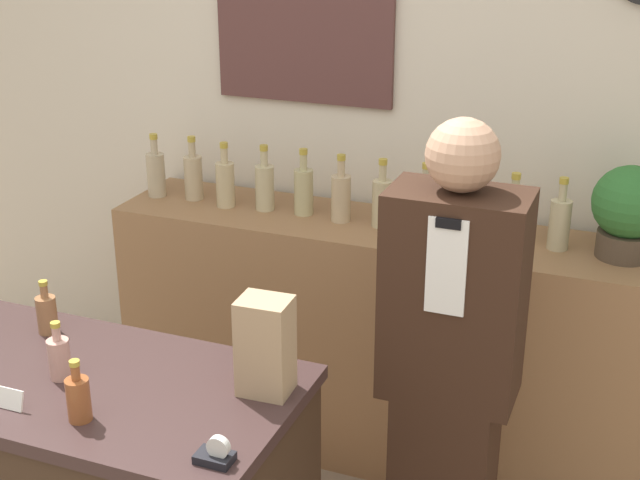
# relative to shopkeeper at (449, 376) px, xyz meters

# --- Properties ---
(back_wall) EXTENTS (5.20, 0.09, 2.70)m
(back_wall) POSITION_rel_shopkeeper_xyz_m (-0.51, 0.95, 0.56)
(back_wall) COLOR beige
(back_wall) RESTS_ON ground_plane
(back_shelf) EXTENTS (2.13, 0.45, 0.99)m
(back_shelf) POSITION_rel_shopkeeper_xyz_m (-0.42, 0.66, -0.30)
(back_shelf) COLOR #8E6642
(back_shelf) RESTS_ON ground_plane
(shopkeeper) EXTENTS (0.40, 0.25, 1.60)m
(shopkeeper) POSITION_rel_shopkeeper_xyz_m (0.00, 0.00, 0.00)
(shopkeeper) COLOR #331E14
(shopkeeper) RESTS_ON ground_plane
(potted_plant) EXTENTS (0.25, 0.25, 0.32)m
(potted_plant) POSITION_rel_shopkeeper_xyz_m (0.43, 0.68, 0.37)
(potted_plant) COLOR #4C3D2D
(potted_plant) RESTS_ON back_shelf
(paper_bag) EXTENTS (0.14, 0.12, 0.27)m
(paper_bag) POSITION_rel_shopkeeper_xyz_m (-0.40, -0.45, 0.25)
(paper_bag) COLOR tan
(paper_bag) RESTS_ON display_counter
(tape_dispenser) EXTENTS (0.09, 0.06, 0.07)m
(tape_dispenser) POSITION_rel_shopkeeper_xyz_m (-0.37, -0.79, 0.14)
(tape_dispenser) COLOR black
(tape_dispenser) RESTS_ON display_counter
(price_card_right) EXTENTS (0.09, 0.02, 0.06)m
(price_card_right) POSITION_rel_shopkeeper_xyz_m (-0.99, -0.78, 0.14)
(price_card_right) COLOR white
(price_card_right) RESTS_ON display_counter
(counter_bottle_1) EXTENTS (0.06, 0.06, 0.17)m
(counter_bottle_1) POSITION_rel_shopkeeper_xyz_m (-1.16, -0.39, 0.18)
(counter_bottle_1) COLOR #94633F
(counter_bottle_1) RESTS_ON display_counter
(counter_bottle_2) EXTENTS (0.06, 0.06, 0.17)m
(counter_bottle_2) POSITION_rel_shopkeeper_xyz_m (-0.96, -0.60, 0.18)
(counter_bottle_2) COLOR tan
(counter_bottle_2) RESTS_ON display_counter
(counter_bottle_3) EXTENTS (0.06, 0.06, 0.17)m
(counter_bottle_3) POSITION_rel_shopkeeper_xyz_m (-0.78, -0.75, 0.18)
(counter_bottle_3) COLOR brown
(counter_bottle_3) RESTS_ON display_counter
(shelf_bottle_0) EXTENTS (0.07, 0.07, 0.26)m
(shelf_bottle_0) POSITION_rel_shopkeeper_xyz_m (-1.40, 0.65, 0.29)
(shelf_bottle_0) COLOR tan
(shelf_bottle_0) RESTS_ON back_shelf
(shelf_bottle_1) EXTENTS (0.07, 0.07, 0.26)m
(shelf_bottle_1) POSITION_rel_shopkeeper_xyz_m (-1.24, 0.68, 0.29)
(shelf_bottle_1) COLOR tan
(shelf_bottle_1) RESTS_ON back_shelf
(shelf_bottle_2) EXTENTS (0.07, 0.07, 0.26)m
(shelf_bottle_2) POSITION_rel_shopkeeper_xyz_m (-1.08, 0.64, 0.29)
(shelf_bottle_2) COLOR tan
(shelf_bottle_2) RESTS_ON back_shelf
(shelf_bottle_3) EXTENTS (0.07, 0.07, 0.26)m
(shelf_bottle_3) POSITION_rel_shopkeeper_xyz_m (-0.92, 0.67, 0.29)
(shelf_bottle_3) COLOR tan
(shelf_bottle_3) RESTS_ON back_shelf
(shelf_bottle_4) EXTENTS (0.07, 0.07, 0.26)m
(shelf_bottle_4) POSITION_rel_shopkeeper_xyz_m (-0.76, 0.68, 0.29)
(shelf_bottle_4) COLOR tan
(shelf_bottle_4) RESTS_ON back_shelf
(shelf_bottle_5) EXTENTS (0.07, 0.07, 0.26)m
(shelf_bottle_5) POSITION_rel_shopkeeper_xyz_m (-0.60, 0.66, 0.29)
(shelf_bottle_5) COLOR tan
(shelf_bottle_5) RESTS_ON back_shelf
(shelf_bottle_6) EXTENTS (0.07, 0.07, 0.26)m
(shelf_bottle_6) POSITION_rel_shopkeeper_xyz_m (-0.44, 0.66, 0.29)
(shelf_bottle_6) COLOR tan
(shelf_bottle_6) RESTS_ON back_shelf
(shelf_bottle_7) EXTENTS (0.07, 0.07, 0.26)m
(shelf_bottle_7) POSITION_rel_shopkeeper_xyz_m (-0.27, 0.67, 0.29)
(shelf_bottle_7) COLOR tan
(shelf_bottle_7) RESTS_ON back_shelf
(shelf_bottle_8) EXTENTS (0.07, 0.07, 0.26)m
(shelf_bottle_8) POSITION_rel_shopkeeper_xyz_m (-0.11, 0.65, 0.29)
(shelf_bottle_8) COLOR tan
(shelf_bottle_8) RESTS_ON back_shelf
(shelf_bottle_9) EXTENTS (0.07, 0.07, 0.26)m
(shelf_bottle_9) POSITION_rel_shopkeeper_xyz_m (0.05, 0.67, 0.29)
(shelf_bottle_9) COLOR tan
(shelf_bottle_9) RESTS_ON back_shelf
(shelf_bottle_10) EXTENTS (0.07, 0.07, 0.26)m
(shelf_bottle_10) POSITION_rel_shopkeeper_xyz_m (0.21, 0.68, 0.29)
(shelf_bottle_10) COLOR tan
(shelf_bottle_10) RESTS_ON back_shelf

